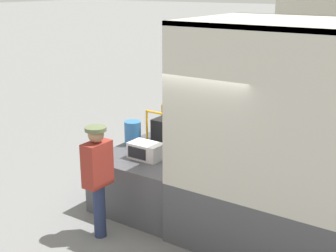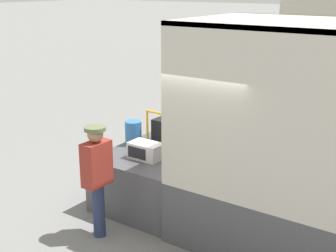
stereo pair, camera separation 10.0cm
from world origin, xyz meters
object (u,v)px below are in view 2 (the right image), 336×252
at_px(worker_person, 97,170).
at_px(orange_bucket, 133,133).
at_px(portable_generator, 172,132).
at_px(microwave, 146,151).

bearing_deg(worker_person, orange_bucket, 109.82).
bearing_deg(orange_bucket, worker_person, -70.18).
height_order(portable_generator, worker_person, worker_person).
distance_m(microwave, portable_generator, 0.82).
height_order(microwave, orange_bucket, orange_bucket).
relative_size(portable_generator, worker_person, 0.42).
bearing_deg(worker_person, microwave, 85.88).
distance_m(microwave, orange_bucket, 0.76).
bearing_deg(microwave, portable_generator, 92.97).
xyz_separation_m(microwave, worker_person, (-0.08, -1.06, -0.00)).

